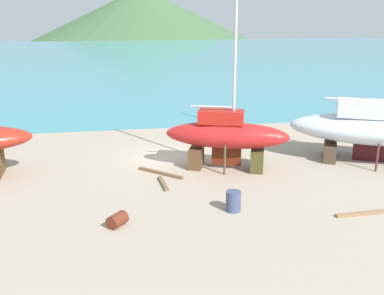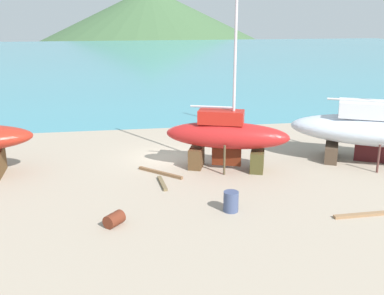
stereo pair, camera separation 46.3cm
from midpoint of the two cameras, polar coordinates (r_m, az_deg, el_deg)
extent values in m
plane|color=tan|center=(24.19, -2.86, -3.76)|extent=(42.88, 42.88, 0.00)
cube|color=teal|center=(88.11, -8.56, 10.88)|extent=(162.46, 108.87, 0.01)
cone|color=#41623C|center=(187.46, -6.24, 13.86)|extent=(148.15, 148.15, 34.62)
cube|color=#453F1E|center=(25.33, 7.55, -1.60)|extent=(1.14, 1.57, 1.12)
cube|color=#533920|center=(25.64, 0.01, -1.23)|extent=(1.14, 1.57, 1.12)
cylinder|color=#433722|center=(26.28, 3.98, -0.25)|extent=(0.12, 0.12, 1.63)
cylinder|color=brown|center=(24.43, 3.53, -1.55)|extent=(0.12, 0.12, 1.63)
ellipsoid|color=red|center=(25.05, 3.81, 1.53)|extent=(6.93, 3.95, 1.44)
cube|color=#561D0D|center=(25.39, 3.76, -1.14)|extent=(1.55, 0.62, 1.01)
cube|color=#B21D15|center=(24.84, 3.08, 3.81)|extent=(2.64, 1.82, 0.72)
cylinder|color=beige|center=(24.24, 4.83, 12.08)|extent=(0.15, 0.15, 7.93)
cylinder|color=#B5BDC9|center=(24.79, 1.94, 5.08)|extent=(2.25, 0.90, 0.11)
cube|color=#473729|center=(28.41, 16.28, -0.29)|extent=(1.80, 2.66, 0.97)
cylinder|color=#483125|center=(30.20, 20.97, 0.83)|extent=(0.12, 0.12, 1.56)
cylinder|color=#532F2B|center=(26.73, 21.51, -1.17)|extent=(0.12, 0.12, 1.56)
ellipsoid|color=silver|center=(28.18, 21.46, 2.08)|extent=(10.20, 7.30, 1.70)
cube|color=#441415|center=(28.55, 21.16, -0.73)|extent=(2.13, 1.12, 1.19)
cube|color=silver|center=(27.89, 20.72, 4.52)|extent=(4.02, 3.33, 0.85)
cylinder|color=silver|center=(27.75, 19.31, 5.61)|extent=(3.11, 1.64, 0.12)
cube|color=#1E5090|center=(29.59, 3.07, 0.91)|extent=(0.39, 0.37, 0.86)
cube|color=maroon|center=(29.40, 3.09, 2.28)|extent=(0.49, 0.46, 0.60)
sphere|color=tan|center=(29.30, 3.10, 3.06)|extent=(0.22, 0.22, 0.22)
cylinder|color=#602818|center=(19.10, -9.93, -8.84)|extent=(0.95, 0.98, 0.55)
cylinder|color=#3D496D|center=(20.19, 4.49, -6.65)|extent=(0.90, 0.90, 0.90)
cube|color=#8E6947|center=(21.10, 19.68, -7.72)|extent=(2.37, 0.30, 0.12)
cube|color=brown|center=(24.71, -4.46, -3.16)|extent=(2.19, 2.14, 0.15)
cube|color=brown|center=(23.25, -4.16, -4.47)|extent=(0.34, 1.90, 0.13)
camera|label=1|loc=(0.23, -90.53, -0.16)|focal=43.05mm
camera|label=2|loc=(0.23, 89.47, 0.16)|focal=43.05mm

